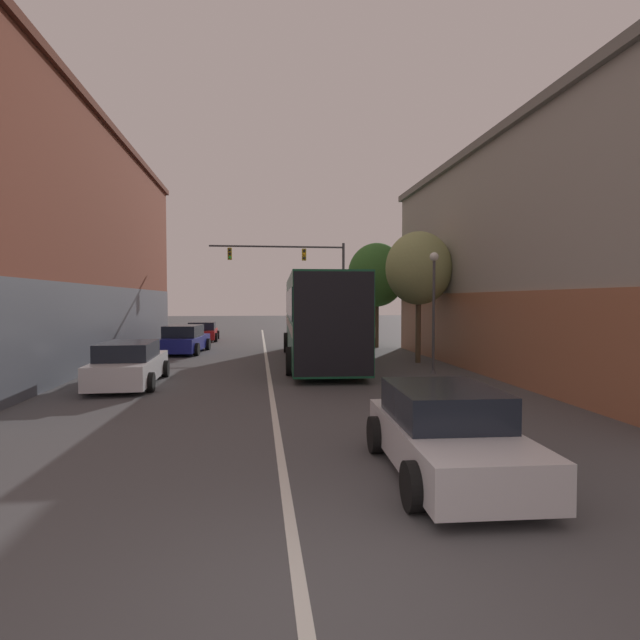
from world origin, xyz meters
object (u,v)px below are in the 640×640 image
at_px(hatchback_foreground, 446,433).
at_px(parked_car_left_near, 184,340).
at_px(parked_car_left_mid, 203,332).
at_px(street_tree_near, 419,269).
at_px(bus, 318,315).
at_px(street_tree_far, 377,275).
at_px(traffic_signal_gantry, 304,268).
at_px(street_lamp, 434,303).
at_px(parked_car_left_far, 129,364).

xyz_separation_m(hatchback_foreground, parked_car_left_near, (-6.45, 18.21, 0.04)).
distance_m(parked_car_left_mid, street_tree_near, 16.72).
xyz_separation_m(bus, street_tree_near, (4.12, -0.84, 1.95)).
bearing_deg(street_tree_far, traffic_signal_gantry, 115.63).
bearing_deg(traffic_signal_gantry, parked_car_left_mid, -170.85).
bearing_deg(parked_car_left_near, street_lamp, -124.57).
bearing_deg(hatchback_foreground, street_lamp, -16.67).
xyz_separation_m(traffic_signal_gantry, street_tree_near, (3.55, -13.85, -0.85)).
bearing_deg(hatchback_foreground, bus, 3.27).
bearing_deg(hatchback_foreground, street_tree_far, -8.39).
xyz_separation_m(hatchback_foreground, street_lamp, (3.42, 10.01, 1.91)).
xyz_separation_m(parked_car_left_mid, street_tree_far, (10.09, -6.01, 3.43)).
xyz_separation_m(parked_car_left_far, street_tree_far, (10.48, 10.99, 3.37)).
bearing_deg(street_tree_near, street_lamp, -98.21).
xyz_separation_m(parked_car_left_near, street_tree_near, (10.31, -5.16, 3.29)).
bearing_deg(street_tree_far, street_tree_near, -88.71).
bearing_deg(street_lamp, parked_car_left_mid, 121.80).
relative_size(parked_car_left_far, street_tree_far, 0.80).
relative_size(bus, street_tree_near, 2.25).
distance_m(parked_car_left_mid, traffic_signal_gantry, 7.99).
bearing_deg(street_lamp, bus, 133.44).
bearing_deg(parked_car_left_far, bus, -53.83).
relative_size(hatchback_foreground, parked_car_left_far, 0.85).
relative_size(parked_car_left_mid, street_tree_near, 0.73).
xyz_separation_m(traffic_signal_gantry, street_tree_far, (3.40, -7.09, -0.79)).
relative_size(traffic_signal_gantry, street_lamp, 2.12).
relative_size(street_lamp, street_tree_near, 0.79).
bearing_deg(street_lamp, hatchback_foreground, -108.87).
relative_size(bus, hatchback_foreground, 3.16).
xyz_separation_m(bus, parked_car_left_mid, (-6.13, 11.93, -1.42)).
distance_m(parked_car_left_far, traffic_signal_gantry, 19.85).
distance_m(hatchback_foreground, parked_car_left_mid, 26.61).
distance_m(street_lamp, street_tree_near, 3.38).
distance_m(parked_car_left_near, street_lamp, 12.97).
distance_m(hatchback_foreground, street_lamp, 10.75).
bearing_deg(street_tree_far, hatchback_foreground, -100.60).
bearing_deg(parked_car_left_mid, parked_car_left_far, 177.13).
height_order(parked_car_left_far, traffic_signal_gantry, traffic_signal_gantry).
relative_size(parked_car_left_near, parked_car_left_far, 1.00).
height_order(parked_car_left_near, street_tree_far, street_tree_far).
bearing_deg(street_tree_near, bus, 168.43).
distance_m(bus, parked_car_left_near, 7.66).
height_order(parked_car_left_near, street_lamp, street_lamp).
bearing_deg(street_tree_near, hatchback_foreground, -106.47).
bearing_deg(hatchback_foreground, parked_car_left_far, 39.69).
bearing_deg(bus, hatchback_foreground, -176.53).
height_order(hatchback_foreground, parked_car_left_mid, hatchback_foreground).
height_order(hatchback_foreground, street_tree_far, street_tree_far).
relative_size(parked_car_left_mid, street_lamp, 0.92).
height_order(hatchback_foreground, parked_car_left_near, parked_car_left_near).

